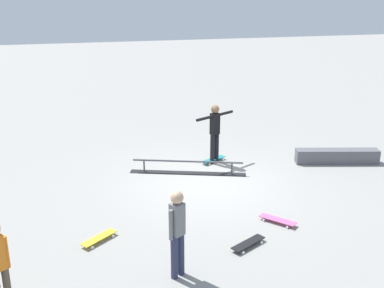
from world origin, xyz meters
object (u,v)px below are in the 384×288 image
Objects in this scene: grind_rail at (188,168)px; bystander_grey_shirt at (177,229)px; skater_main at (215,130)px; skate_ledge at (337,156)px; skateboard_main at (213,159)px; loose_skateboard_black at (248,243)px; loose_skateboard_yellow at (99,238)px; loose_skateboard_pink at (278,220)px.

bystander_grey_shirt is at bearing 92.94° from grind_rail.
bystander_grey_shirt is (1.22, 4.52, 0.76)m from grind_rail.
skater_main is 1.03× the size of bystander_grey_shirt.
skate_ledge is 7.01m from bystander_grey_shirt.
skateboard_main and loose_skateboard_black have the same top height.
skater_main is 5.54m from bystander_grey_shirt.
loose_skateboard_yellow is at bearing 17.14° from skateboard_main.
skater_main is 3.85m from loose_skateboard_pink.
skater_main reaches higher than skate_ledge.
skater_main is at bearing -144.24° from bystander_grey_shirt.
grind_rail is at bearing -3.15° from skate_ledge.
loose_skateboard_yellow is at bearing -46.37° from loose_skateboard_black.
skater_main reaches higher than loose_skateboard_yellow.
loose_skateboard_black is (-0.31, 3.89, -0.08)m from grind_rail.
loose_skateboard_black is at bearing 52.65° from skateboard_main.
loose_skateboard_yellow is at bearing 68.29° from grind_rail.
bystander_grey_shirt reaches higher than grind_rail.
loose_skateboard_pink and loose_skateboard_black have the same top height.
grind_rail is 1.37m from skater_main.
loose_skateboard_pink is at bearing 139.47° from loose_skateboard_yellow.
loose_skateboard_yellow is (3.75, -0.13, 0.00)m from loose_skateboard_pink.
bystander_grey_shirt reaches higher than skate_ledge.
loose_skateboard_black is at bearing 170.69° from bystander_grey_shirt.
loose_skateboard_black is at bearing -93.39° from loose_skateboard_pink.
bystander_grey_shirt reaches higher than loose_skateboard_pink.
skateboard_main is at bearing -126.17° from grind_rail.
skate_ledge is 2.92× the size of loose_skateboard_black.
loose_skateboard_yellow is (2.82, -0.88, 0.00)m from loose_skateboard_black.
loose_skateboard_black is at bearing 124.11° from loose_skateboard_yellow.
skate_ledge is 3.56m from skater_main.
grind_rail is 3.82× the size of skateboard_main.
bystander_grey_shirt is at bearing 91.92° from loose_skateboard_yellow.
skateboard_main is 4.58m from loose_skateboard_black.
skate_ledge reaches higher than loose_skateboard_yellow.
bystander_grey_shirt is 1.86m from loose_skateboard_black.
loose_skateboard_pink and loose_skateboard_yellow have the same top height.
grind_rail is 3.81× the size of loose_skateboard_black.
skateboard_main is (0.01, -0.06, -0.90)m from skater_main.
skater_main is 0.91m from skateboard_main.
skater_main is at bearing -126.73° from loose_skateboard_black.
bystander_grey_shirt is 2.04× the size of loose_skateboard_black.
skateboard_main is 1.09× the size of loose_skateboard_pink.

